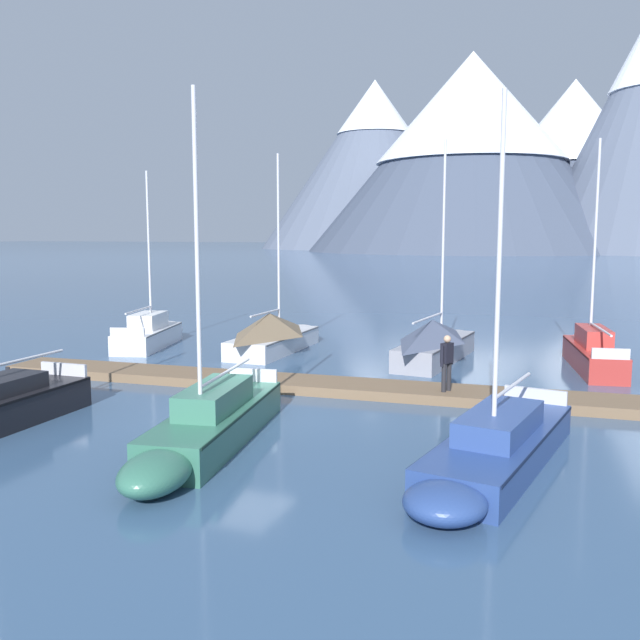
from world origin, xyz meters
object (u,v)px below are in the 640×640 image
sailboat_mid_dock_starboard (208,425)px  sailboat_far_berth (436,341)px  person_on_dock (447,360)px  sailboat_nearest_berth (152,333)px  sailboat_outer_slip (495,448)px  sailboat_end_of_dock (591,351)px  sailboat_mid_dock_port (275,333)px

sailboat_mid_dock_starboard → sailboat_far_berth: sailboat_far_berth is taller
sailboat_far_berth → person_on_dock: bearing=-75.5°
sailboat_nearest_berth → person_on_dock: bearing=-20.6°
sailboat_nearest_berth → sailboat_outer_slip: 19.75m
sailboat_outer_slip → sailboat_end_of_dock: (1.88, 12.79, 0.13)m
sailboat_mid_dock_starboard → sailboat_end_of_dock: (8.29, 13.67, 0.06)m
sailboat_far_berth → person_on_dock: size_ratio=5.10×
sailboat_mid_dock_port → sailboat_end_of_dock: bearing=5.1°
sailboat_far_berth → sailboat_end_of_dock: size_ratio=1.02×
sailboat_end_of_dock → person_on_dock: 8.23m
sailboat_end_of_dock → sailboat_mid_dock_port: bearing=-174.9°
sailboat_nearest_berth → sailboat_far_berth: bearing=4.2°
sailboat_nearest_berth → sailboat_outer_slip: sailboat_outer_slip is taller
sailboat_nearest_berth → sailboat_mid_dock_starboard: size_ratio=0.95×
sailboat_far_berth → sailboat_end_of_dock: (5.65, 0.86, -0.20)m
sailboat_far_berth → sailboat_outer_slip: 12.51m
sailboat_mid_dock_starboard → sailboat_far_berth: 13.08m
sailboat_mid_dock_starboard → sailboat_nearest_berth: bearing=130.0°
sailboat_mid_dock_starboard → sailboat_mid_dock_port: bearing=108.6°
sailboat_outer_slip → sailboat_end_of_dock: bearing=81.6°
sailboat_mid_dock_port → sailboat_end_of_dock: 12.57m
sailboat_mid_dock_port → sailboat_mid_dock_starboard: size_ratio=1.02×
sailboat_mid_dock_port → sailboat_end_of_dock: sailboat_end_of_dock is taller
sailboat_far_berth → sailboat_end_of_dock: sailboat_far_berth is taller
sailboat_mid_dock_starboard → person_on_dock: (4.28, 6.51, 0.71)m
sailboat_far_berth → person_on_dock: (1.63, -6.29, 0.45)m
sailboat_nearest_berth → sailboat_end_of_dock: 18.37m
sailboat_mid_dock_starboard → sailboat_end_of_dock: 15.99m
sailboat_nearest_berth → person_on_dock: (14.27, -5.37, 0.68)m
sailboat_mid_dock_port → person_on_dock: bearing=-35.3°
sailboat_end_of_dock → person_on_dock: bearing=-119.3°
sailboat_outer_slip → sailboat_nearest_berth: bearing=146.1°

